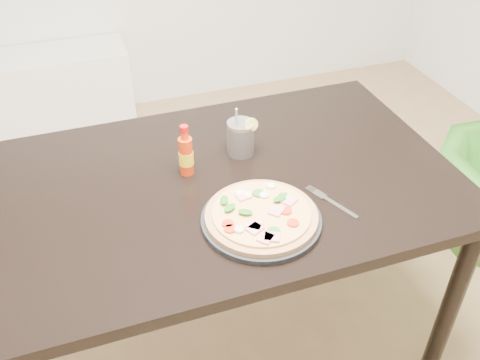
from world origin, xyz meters
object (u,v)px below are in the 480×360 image
object	(u,v)px
media_console	(6,101)
hot_sauce_bottle	(186,155)
cola_cup	(241,139)
fork	(330,201)
dining_table	(227,199)
plate	(261,220)
pizza	(261,215)

from	to	relation	value
media_console	hot_sauce_bottle	bearing A→B (deg)	-68.52
cola_cup	fork	distance (m)	0.36
dining_table	fork	size ratio (longest dim) A/B	7.77
plate	cola_cup	xyz separation A→B (m)	(0.06, 0.34, 0.05)
hot_sauce_bottle	fork	xyz separation A→B (m)	(0.35, -0.27, -0.06)
cola_cup	media_console	bearing A→B (deg)	117.68
pizza	media_console	bearing A→B (deg)	111.99
pizza	cola_cup	distance (m)	0.35
pizza	hot_sauce_bottle	xyz separation A→B (m)	(-0.13, 0.29, 0.04)
hot_sauce_bottle	media_console	world-z (taller)	hot_sauce_bottle
plate	fork	size ratio (longest dim) A/B	1.85
dining_table	media_console	size ratio (longest dim) A/B	1.00
pizza	media_console	size ratio (longest dim) A/B	0.22
plate	cola_cup	size ratio (longest dim) A/B	1.88
cola_cup	plate	bearing A→B (deg)	-99.81
plate	pizza	size ratio (longest dim) A/B	1.07
hot_sauce_bottle	cola_cup	xyz separation A→B (m)	(0.19, 0.05, -0.01)
hot_sauce_bottle	pizza	bearing A→B (deg)	-65.16
media_console	plate	bearing A→B (deg)	-68.01
pizza	fork	bearing A→B (deg)	4.38
cola_cup	fork	bearing A→B (deg)	-63.48
plate	fork	bearing A→B (deg)	4.45
fork	media_console	xyz separation A→B (m)	(-1.01, 1.94, -0.50)
plate	pizza	bearing A→B (deg)	115.17
plate	media_console	world-z (taller)	plate
fork	pizza	bearing A→B (deg)	161.75
dining_table	pizza	world-z (taller)	pizza
media_console	dining_table	bearing A→B (deg)	-66.25
pizza	fork	distance (m)	0.22
dining_table	plate	world-z (taller)	plate
fork	media_console	size ratio (longest dim) A/B	0.13
plate	hot_sauce_bottle	world-z (taller)	hot_sauce_bottle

